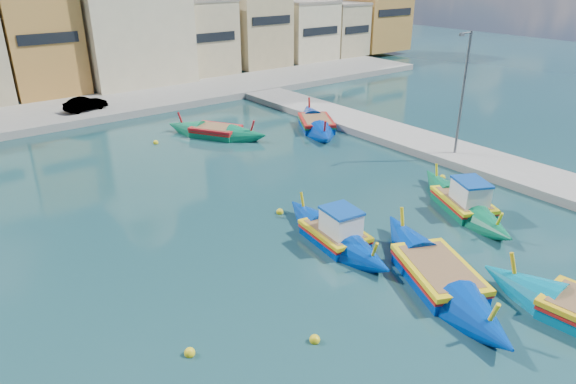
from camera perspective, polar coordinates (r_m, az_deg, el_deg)
name	(u,v)px	position (r m, az deg, el deg)	size (l,w,h in m)	color
ground	(302,306)	(19.36, 1.55, -12.53)	(160.00, 160.00, 0.00)	#113335
east_quay	(550,183)	(32.41, 27.06, 0.89)	(4.00, 70.00, 0.50)	gray
north_quay	(55,114)	(46.46, -24.49, 7.84)	(80.00, 8.00, 0.60)	gray
north_townhouses	(97,39)	(54.36, -20.48, 15.64)	(83.20, 7.87, 10.19)	tan
quay_street_lamp	(462,93)	(33.53, 18.80, 10.35)	(1.18, 0.16, 8.00)	#595B60
luzzu_turquoise_cabin	(463,204)	(27.64, 18.91, -1.27)	(5.52, 8.59, 2.78)	#0A7047
luzzu_blue_cabin	(335,235)	(23.28, 5.25, -4.83)	(2.89, 7.97, 2.76)	#0036A4
luzzu_cyan_mid	(316,125)	(39.61, 3.15, 7.47)	(6.73, 9.27, 2.80)	#0030A0
luzzu_green	(216,133)	(38.03, -8.01, 6.55)	(6.08, 8.23, 2.62)	#0A724B
luzzu_blue_south	(438,276)	(21.24, 16.34, -9.00)	(6.18, 9.89, 2.85)	#0034A5
mooring_buoys	(229,230)	(24.37, -6.58, -4.18)	(25.55, 22.93, 0.36)	yellow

